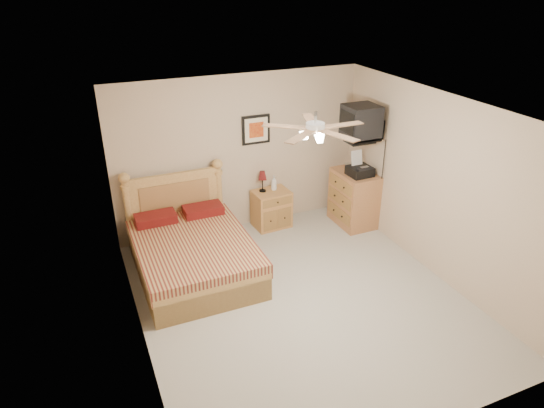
# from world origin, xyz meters

# --- Properties ---
(floor) EXTENTS (4.50, 4.50, 0.00)m
(floor) POSITION_xyz_m (0.00, 0.00, 0.00)
(floor) COLOR #A7A297
(floor) RESTS_ON ground
(ceiling) EXTENTS (4.00, 4.50, 0.04)m
(ceiling) POSITION_xyz_m (0.00, 0.00, 2.50)
(ceiling) COLOR white
(ceiling) RESTS_ON ground
(wall_back) EXTENTS (4.00, 0.04, 2.50)m
(wall_back) POSITION_xyz_m (0.00, 2.25, 1.25)
(wall_back) COLOR #C2AA8F
(wall_back) RESTS_ON ground
(wall_front) EXTENTS (4.00, 0.04, 2.50)m
(wall_front) POSITION_xyz_m (0.00, -2.25, 1.25)
(wall_front) COLOR #C2AA8F
(wall_front) RESTS_ON ground
(wall_left) EXTENTS (0.04, 4.50, 2.50)m
(wall_left) POSITION_xyz_m (-2.00, 0.00, 1.25)
(wall_left) COLOR #C2AA8F
(wall_left) RESTS_ON ground
(wall_right) EXTENTS (0.04, 4.50, 2.50)m
(wall_right) POSITION_xyz_m (2.00, 0.00, 1.25)
(wall_right) COLOR #C2AA8F
(wall_right) RESTS_ON ground
(bed) EXTENTS (1.51, 1.98, 1.28)m
(bed) POSITION_xyz_m (-1.11, 1.12, 0.64)
(bed) COLOR #B17F46
(bed) RESTS_ON ground
(nightstand) EXTENTS (0.60, 0.47, 0.63)m
(nightstand) POSITION_xyz_m (0.44, 2.00, 0.31)
(nightstand) COLOR #BE8547
(nightstand) RESTS_ON ground
(table_lamp) EXTENTS (0.24, 0.24, 0.34)m
(table_lamp) POSITION_xyz_m (0.31, 2.08, 0.80)
(table_lamp) COLOR #540F10
(table_lamp) RESTS_ON nightstand
(lotion_bottle) EXTENTS (0.12, 0.12, 0.25)m
(lotion_bottle) POSITION_xyz_m (0.50, 2.05, 0.75)
(lotion_bottle) COLOR silver
(lotion_bottle) RESTS_ON nightstand
(framed_picture) EXTENTS (0.46, 0.04, 0.46)m
(framed_picture) POSITION_xyz_m (0.27, 2.23, 1.62)
(framed_picture) COLOR black
(framed_picture) RESTS_ON wall_back
(dresser) EXTENTS (0.54, 0.78, 0.91)m
(dresser) POSITION_xyz_m (1.73, 1.56, 0.46)
(dresser) COLOR #A16238
(dresser) RESTS_ON ground
(fax_machine) EXTENTS (0.37, 0.39, 0.38)m
(fax_machine) POSITION_xyz_m (1.72, 1.44, 1.10)
(fax_machine) COLOR black
(fax_machine) RESTS_ON dresser
(magazine_lower) EXTENTS (0.28, 0.32, 0.03)m
(magazine_lower) POSITION_xyz_m (1.71, 1.79, 0.93)
(magazine_lower) COLOR beige
(magazine_lower) RESTS_ON dresser
(magazine_upper) EXTENTS (0.19, 0.25, 0.02)m
(magazine_upper) POSITION_xyz_m (1.71, 1.80, 0.95)
(magazine_upper) COLOR tan
(magazine_upper) RESTS_ON magazine_lower
(wall_tv) EXTENTS (0.56, 0.46, 0.58)m
(wall_tv) POSITION_xyz_m (1.75, 1.34, 1.81)
(wall_tv) COLOR black
(wall_tv) RESTS_ON wall_right
(ceiling_fan) EXTENTS (1.14, 1.14, 0.28)m
(ceiling_fan) POSITION_xyz_m (0.00, -0.20, 2.36)
(ceiling_fan) COLOR white
(ceiling_fan) RESTS_ON ceiling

